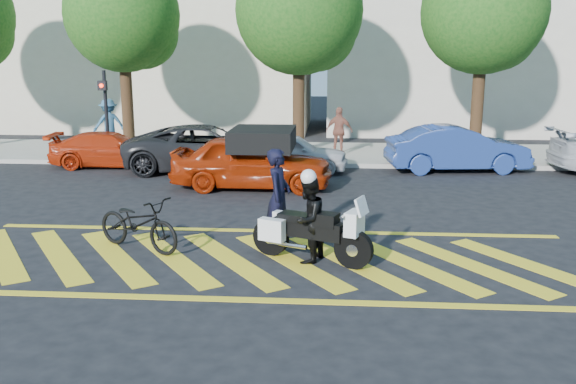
# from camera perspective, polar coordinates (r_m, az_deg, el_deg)

# --- Properties ---
(ground) EXTENTS (90.00, 90.00, 0.00)m
(ground) POSITION_cam_1_polar(r_m,az_deg,el_deg) (11.40, -2.39, -6.37)
(ground) COLOR black
(ground) RESTS_ON ground
(sidewalk) EXTENTS (60.00, 5.00, 0.15)m
(sidewalk) POSITION_cam_1_polar(r_m,az_deg,el_deg) (23.02, 0.99, 3.63)
(sidewalk) COLOR #9E998E
(sidewalk) RESTS_ON ground
(crosswalk) EXTENTS (12.33, 4.00, 0.01)m
(crosswalk) POSITION_cam_1_polar(r_m,az_deg,el_deg) (11.40, -2.59, -6.34)
(crosswalk) COLOR yellow
(crosswalk) RESTS_ON ground
(building_left) EXTENTS (16.00, 8.00, 10.00)m
(building_left) POSITION_cam_1_polar(r_m,az_deg,el_deg) (33.04, -12.53, 14.69)
(building_left) COLOR beige
(building_left) RESTS_ON ground
(building_right) EXTENTS (16.00, 8.00, 11.00)m
(building_right) POSITION_cam_1_polar(r_m,az_deg,el_deg) (32.67, 18.54, 15.25)
(building_right) COLOR beige
(building_right) RESTS_ON ground
(tree_left) EXTENTS (4.20, 4.20, 7.26)m
(tree_left) POSITION_cam_1_polar(r_m,az_deg,el_deg) (24.03, -14.89, 15.38)
(tree_left) COLOR black
(tree_left) RESTS_ON ground
(tree_center) EXTENTS (4.60, 4.60, 7.56)m
(tree_center) POSITION_cam_1_polar(r_m,az_deg,el_deg) (22.82, 1.38, 16.20)
(tree_center) COLOR black
(tree_center) RESTS_ON ground
(tree_right) EXTENTS (4.40, 4.40, 7.41)m
(tree_right) POSITION_cam_1_polar(r_m,az_deg,el_deg) (23.42, 18.09, 15.39)
(tree_right) COLOR black
(tree_right) RESTS_ON ground
(signal_pole) EXTENTS (0.28, 0.43, 3.20)m
(signal_pole) POSITION_cam_1_polar(r_m,az_deg,el_deg) (21.93, -16.71, 7.50)
(signal_pole) COLOR black
(signal_pole) RESTS_ON ground
(officer_bike) EXTENTS (0.57, 0.77, 1.93)m
(officer_bike) POSITION_cam_1_polar(r_m,az_deg,el_deg) (12.12, -0.88, -0.44)
(officer_bike) COLOR black
(officer_bike) RESTS_ON ground
(bicycle) EXTENTS (2.11, 1.56, 1.06)m
(bicycle) POSITION_cam_1_polar(r_m,az_deg,el_deg) (12.19, -13.84, -2.85)
(bicycle) COLOR black
(bicycle) RESTS_ON ground
(police_motorcycle) EXTENTS (2.25, 1.27, 1.05)m
(police_motorcycle) POSITION_cam_1_polar(r_m,az_deg,el_deg) (11.16, 1.99, -3.70)
(police_motorcycle) COLOR black
(police_motorcycle) RESTS_ON ground
(officer_moto) EXTENTS (0.86, 0.95, 1.60)m
(officer_moto) POSITION_cam_1_polar(r_m,az_deg,el_deg) (11.09, 1.90, -2.59)
(officer_moto) COLOR black
(officer_moto) RESTS_ON ground
(red_convertible) EXTENTS (4.53, 1.87, 1.54)m
(red_convertible) POSITION_cam_1_polar(r_m,az_deg,el_deg) (17.25, -3.40, 2.86)
(red_convertible) COLOR #942206
(red_convertible) RESTS_ON ground
(parked_left) EXTENTS (4.19, 2.08, 1.17)m
(parked_left) POSITION_cam_1_polar(r_m,az_deg,el_deg) (21.47, -16.23, 3.84)
(parked_left) COLOR #B2270B
(parked_left) RESTS_ON ground
(parked_mid_left) EXTENTS (5.60, 3.01, 1.49)m
(parked_mid_left) POSITION_cam_1_polar(r_m,az_deg,el_deg) (20.06, -7.49, 4.11)
(parked_mid_left) COLOR black
(parked_mid_left) RESTS_ON ground
(parked_mid_right) EXTENTS (3.76, 1.58, 1.27)m
(parked_mid_right) POSITION_cam_1_polar(r_m,az_deg,el_deg) (19.66, 0.16, 3.71)
(parked_mid_right) COLOR silver
(parked_mid_right) RESTS_ON ground
(parked_right) EXTENTS (4.65, 2.09, 1.48)m
(parked_right) POSITION_cam_1_polar(r_m,az_deg,el_deg) (20.52, 15.53, 3.93)
(parked_right) COLOR navy
(parked_right) RESTS_ON ground
(pedestrian_left) EXTENTS (1.42, 1.27, 1.91)m
(pedestrian_left) POSITION_cam_1_polar(r_m,az_deg,el_deg) (24.66, -16.41, 6.15)
(pedestrian_left) COLOR #2F5D81
(pedestrian_left) RESTS_ON sidewalk
(pedestrian_right) EXTENTS (1.09, 0.70, 1.72)m
(pedestrian_right) POSITION_cam_1_polar(r_m,az_deg,el_deg) (22.33, 4.82, 5.73)
(pedestrian_right) COLOR #995845
(pedestrian_right) RESTS_ON sidewalk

